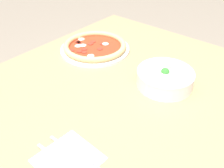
# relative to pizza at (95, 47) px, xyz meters

# --- Properties ---
(dining_table) EXTENTS (1.17, 0.95, 0.77)m
(dining_table) POSITION_rel_pizza_xyz_m (0.17, 0.24, -0.13)
(dining_table) COLOR tan
(dining_table) RESTS_ON ground_plane
(pizza) EXTENTS (0.32, 0.32, 0.04)m
(pizza) POSITION_rel_pizza_xyz_m (0.00, 0.00, 0.00)
(pizza) COLOR white
(pizza) RESTS_ON dining_table
(bowl) EXTENTS (0.21, 0.21, 0.08)m
(bowl) POSITION_rel_pizza_xyz_m (0.03, 0.39, 0.02)
(bowl) COLOR white
(bowl) RESTS_ON dining_table
(napkin) EXTENTS (0.16, 0.16, 0.00)m
(napkin) POSITION_rel_pizza_xyz_m (0.50, 0.37, -0.02)
(napkin) COLOR white
(napkin) RESTS_ON dining_table
(fork) EXTENTS (0.02, 0.19, 0.00)m
(fork) POSITION_rel_pizza_xyz_m (0.48, 0.37, -0.01)
(fork) COLOR silver
(fork) RESTS_ON napkin
(knife) EXTENTS (0.02, 0.20, 0.01)m
(knife) POSITION_rel_pizza_xyz_m (0.52, 0.36, -0.01)
(knife) COLOR silver
(knife) RESTS_ON napkin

